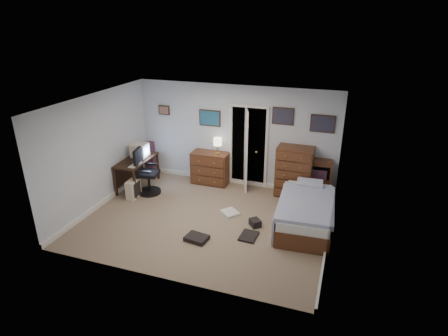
# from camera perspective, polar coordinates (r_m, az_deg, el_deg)

# --- Properties ---
(floor) EXTENTS (5.00, 4.00, 0.02)m
(floor) POSITION_cam_1_polar(r_m,az_deg,el_deg) (7.98, -2.72, -7.91)
(floor) COLOR gray
(floor) RESTS_ON ground
(computer_desk) EXTENTS (0.63, 1.30, 0.74)m
(computer_desk) POSITION_cam_1_polar(r_m,az_deg,el_deg) (9.47, -13.58, 0.40)
(computer_desk) COLOR #321D10
(computer_desk) RESTS_ON floor
(crt_monitor) EXTENTS (0.39, 0.37, 0.35)m
(crt_monitor) POSITION_cam_1_polar(r_m,az_deg,el_deg) (9.42, -12.72, 2.64)
(crt_monitor) COLOR beige
(crt_monitor) RESTS_ON computer_desk
(keyboard) EXTENTS (0.16, 0.40, 0.02)m
(keyboard) POSITION_cam_1_polar(r_m,az_deg,el_deg) (9.00, -13.39, 0.48)
(keyboard) COLOR beige
(keyboard) RESTS_ON computer_desk
(pc_tower) EXTENTS (0.22, 0.42, 0.44)m
(pc_tower) POSITION_cam_1_polar(r_m,az_deg,el_deg) (9.04, -13.64, -3.08)
(pc_tower) COLOR beige
(pc_tower) RESTS_ON floor
(office_chair) EXTENTS (0.63, 0.63, 1.12)m
(office_chair) POSITION_cam_1_polar(r_m,az_deg,el_deg) (9.12, -11.80, -1.25)
(office_chair) COLOR black
(office_chair) RESTS_ON floor
(media_stack) EXTENTS (0.18, 0.18, 0.88)m
(media_stack) POSITION_cam_1_polar(r_m,az_deg,el_deg) (10.25, -11.05, 1.55)
(media_stack) COLOR maroon
(media_stack) RESTS_ON floor
(low_dresser) EXTENTS (0.93, 0.48, 0.82)m
(low_dresser) POSITION_cam_1_polar(r_m,az_deg,el_deg) (9.47, -2.09, 0.02)
(low_dresser) COLOR #56301B
(low_dresser) RESTS_ON floor
(table_lamp) EXTENTS (0.21, 0.21, 0.40)m
(table_lamp) POSITION_cam_1_polar(r_m,az_deg,el_deg) (9.16, -0.98, 3.95)
(table_lamp) COLOR gold
(table_lamp) RESTS_ON low_dresser
(doorway) EXTENTS (0.96, 1.12, 2.05)m
(doorway) POSITION_cam_1_polar(r_m,az_deg,el_deg) (9.44, 4.21, 3.73)
(doorway) COLOR black
(doorway) RESTS_ON floor
(tall_dresser) EXTENTS (0.84, 0.51, 1.21)m
(tall_dresser) POSITION_cam_1_polar(r_m,az_deg,el_deg) (8.89, 10.64, -0.57)
(tall_dresser) COLOR #56301B
(tall_dresser) RESTS_ON floor
(headboard_bookcase) EXTENTS (1.05, 0.32, 0.93)m
(headboard_bookcase) POSITION_cam_1_polar(r_m,az_deg,el_deg) (9.00, 12.71, -1.20)
(headboard_bookcase) COLOR #56301B
(headboard_bookcase) RESTS_ON floor
(bed) EXTENTS (1.17, 2.05, 0.65)m
(bed) POSITION_cam_1_polar(r_m,az_deg,el_deg) (7.80, 12.27, -6.53)
(bed) COLOR #56301B
(bed) RESTS_ON floor
(wall_posters) EXTENTS (4.38, 0.04, 0.60)m
(wall_posters) POSITION_cam_1_polar(r_m,az_deg,el_deg) (8.90, 5.24, 7.55)
(wall_posters) COLOR #331E11
(wall_posters) RESTS_ON floor
(floor_clutter) EXTENTS (1.31, 1.60, 0.15)m
(floor_clutter) POSITION_cam_1_polar(r_m,az_deg,el_deg) (7.58, 0.45, -9.21)
(floor_clutter) COLOR black
(floor_clutter) RESTS_ON floor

